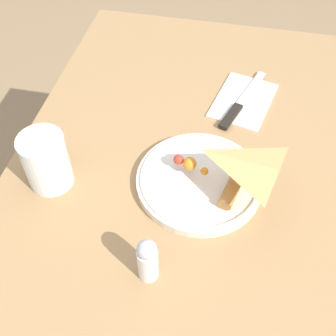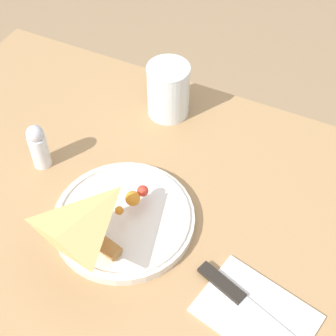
# 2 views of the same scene
# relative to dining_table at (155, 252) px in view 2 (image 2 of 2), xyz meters

# --- Properties ---
(dining_table) EXTENTS (1.01, 0.65, 0.71)m
(dining_table) POSITION_rel_dining_table_xyz_m (0.00, 0.00, 0.00)
(dining_table) COLOR #A87F51
(dining_table) RESTS_ON ground_plane
(plate_pizza) EXTENTS (0.23, 0.23, 0.06)m
(plate_pizza) POSITION_rel_dining_table_xyz_m (-0.03, -0.04, 0.14)
(plate_pizza) COLOR silver
(plate_pizza) RESTS_ON dining_table
(milk_glass) EXTENTS (0.08, 0.08, 0.11)m
(milk_glass) POSITION_rel_dining_table_xyz_m (-0.08, 0.23, 0.17)
(milk_glass) COLOR white
(milk_glass) RESTS_ON dining_table
(napkin_folded) EXTENTS (0.18, 0.14, 0.00)m
(napkin_folded) POSITION_rel_dining_table_xyz_m (0.21, -0.09, 0.12)
(napkin_folded) COLOR white
(napkin_folded) RESTS_ON dining_table
(butter_knife) EXTENTS (0.21, 0.09, 0.01)m
(butter_knife) POSITION_rel_dining_table_xyz_m (0.20, -0.09, 0.13)
(butter_knife) COLOR black
(butter_knife) RESTS_ON napkin_folded
(salt_shaker) EXTENTS (0.03, 0.03, 0.09)m
(salt_shaker) POSITION_rel_dining_table_xyz_m (-0.22, 0.01, 0.17)
(salt_shaker) COLOR white
(salt_shaker) RESTS_ON dining_table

